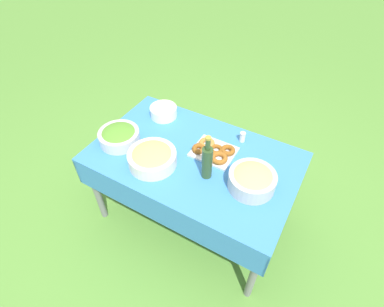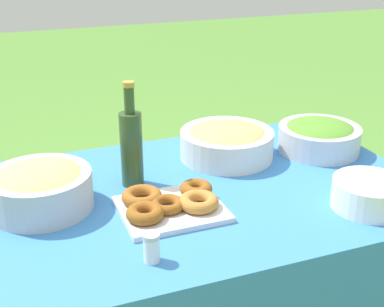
% 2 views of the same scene
% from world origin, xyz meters
% --- Properties ---
extents(ground_plane, '(14.00, 14.00, 0.00)m').
position_xyz_m(ground_plane, '(0.00, 0.00, 0.00)').
color(ground_plane, '#568C38').
extents(picnic_table, '(1.42, 0.89, 0.70)m').
position_xyz_m(picnic_table, '(0.00, 0.00, 0.61)').
color(picnic_table, '#387AC6').
rests_on(picnic_table, ground_plane).
extents(salad_bowl, '(0.29, 0.29, 0.11)m').
position_xyz_m(salad_bowl, '(0.54, 0.14, 0.76)').
color(salad_bowl, silver).
rests_on(salad_bowl, picnic_table).
extents(pasta_bowl, '(0.29, 0.29, 0.13)m').
position_xyz_m(pasta_bowl, '(-0.44, 0.06, 0.77)').
color(pasta_bowl, '#B2B7BC').
rests_on(pasta_bowl, picnic_table).
extents(donut_platter, '(0.31, 0.26, 0.05)m').
position_xyz_m(donut_platter, '(-0.11, -0.10, 0.73)').
color(donut_platter, silver).
rests_on(donut_platter, picnic_table).
extents(plate_stack, '(0.21, 0.21, 0.08)m').
position_xyz_m(plate_stack, '(0.43, -0.28, 0.74)').
color(plate_stack, white).
rests_on(plate_stack, picnic_table).
extents(olive_oil_bottle, '(0.07, 0.07, 0.33)m').
position_xyz_m(olive_oil_bottle, '(-0.16, 0.11, 0.83)').
color(olive_oil_bottle, '#2D4723').
rests_on(olive_oil_bottle, picnic_table).
extents(bread_bowl, '(0.32, 0.32, 0.12)m').
position_xyz_m(bread_bowl, '(0.20, 0.20, 0.76)').
color(bread_bowl, silver).
rests_on(bread_bowl, picnic_table).
extents(salt_shaker, '(0.04, 0.04, 0.08)m').
position_xyz_m(salt_shaker, '(-0.23, -0.31, 0.74)').
color(salt_shaker, white).
rests_on(salt_shaker, picnic_table).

